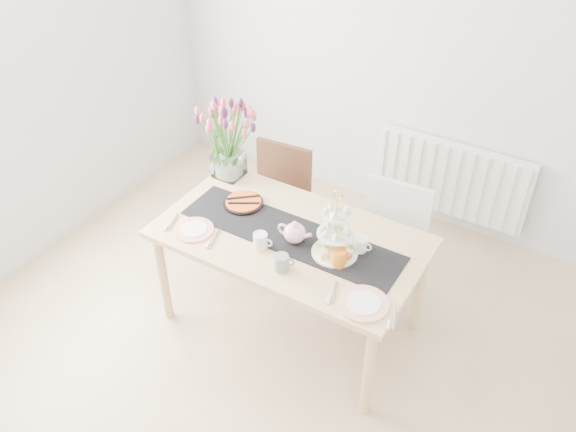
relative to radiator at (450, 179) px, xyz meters
The scene contains 16 objects.
room_shell 2.40m from the radiator, 102.86° to the right, with size 4.50×4.50×4.50m.
radiator is the anchor object (origin of this frame).
dining_table 1.63m from the radiator, 108.42° to the right, with size 1.60×0.90×0.75m.
chair_brown 1.35m from the radiator, 136.85° to the right, with size 0.46×0.46×0.86m.
chair_white 0.98m from the radiator, 94.81° to the right, with size 0.46×0.46×0.88m.
table_runner 1.65m from the radiator, 108.42° to the right, with size 1.40×0.35×0.01m, color black.
tulip_vase 1.82m from the radiator, 135.15° to the right, with size 0.66×0.66×0.56m.
cake_stand 1.62m from the radiator, 97.45° to the right, with size 0.27×0.27×0.40m.
teapot 1.68m from the radiator, 106.16° to the right, with size 0.21×0.17×0.14m, color silver, non-canonical shape.
cream_jug 1.49m from the radiator, 93.80° to the right, with size 0.09×0.09×0.09m, color white.
tart_tin 1.73m from the radiator, 122.93° to the right, with size 0.26×0.26×0.03m.
mug_grey 1.90m from the radiator, 102.30° to the right, with size 0.08×0.08×0.10m, color gray.
mug_white 1.86m from the radiator, 109.21° to the right, with size 0.08×0.08×0.10m, color silver.
mug_orange 1.67m from the radiator, 95.03° to the right, with size 0.09×0.09×0.11m, color orange.
plate_left 2.10m from the radiator, 119.84° to the right, with size 0.25×0.25×0.01m, color silver.
plate_right 1.86m from the radiator, 86.42° to the right, with size 0.27×0.27×0.01m, color white.
Camera 1 is at (1.44, -1.77, 3.07)m, focal length 38.00 mm.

